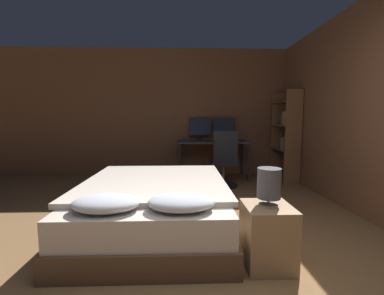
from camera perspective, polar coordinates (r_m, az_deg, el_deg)
wall_back at (r=5.62m, az=0.74°, el=7.70°), size 12.00×0.06×2.70m
wall_side_right at (r=3.67m, az=35.97°, el=7.25°), size 0.06×12.00×2.70m
bed at (r=2.95m, az=-8.29°, el=-12.47°), size 1.56×2.04×0.61m
nightstand at (r=2.33m, az=16.37°, el=-18.25°), size 0.38×0.41×0.51m
bedside_lamp at (r=2.19m, az=16.73°, el=-7.78°), size 0.19×0.19×0.31m
desk at (r=5.25m, az=4.70°, el=0.48°), size 1.45×0.70×0.77m
monitor_left at (r=5.45m, az=1.82°, el=4.40°), size 0.45×0.16×0.46m
monitor_right at (r=5.51m, az=7.01°, el=4.38°), size 0.45×0.16×0.46m
keyboard at (r=5.00m, az=5.03°, el=1.34°), size 0.37×0.13×0.02m
computer_mouse at (r=5.04m, az=8.14°, el=1.44°), size 0.07×0.05×0.04m
office_chair at (r=4.60m, az=7.10°, el=-3.85°), size 0.52×0.52×1.02m
bookshelf at (r=5.35m, az=20.38°, el=3.36°), size 0.31×0.78×1.76m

